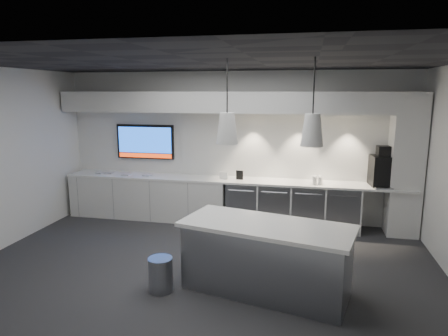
% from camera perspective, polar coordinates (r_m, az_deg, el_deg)
% --- Properties ---
extents(floor, '(7.00, 7.00, 0.00)m').
position_cam_1_polar(floor, '(6.17, -3.02, -14.12)').
color(floor, '#2C2C2E').
rests_on(floor, ground).
extents(ceiling, '(7.00, 7.00, 0.00)m').
position_cam_1_polar(ceiling, '(5.60, -3.33, 14.91)').
color(ceiling, black).
rests_on(ceiling, wall_back).
extents(wall_back, '(7.00, 0.00, 7.00)m').
position_cam_1_polar(wall_back, '(8.10, 1.46, 3.05)').
color(wall_back, white).
rests_on(wall_back, floor).
extents(wall_front, '(7.00, 0.00, 7.00)m').
position_cam_1_polar(wall_front, '(3.43, -14.27, -8.30)').
color(wall_front, white).
rests_on(wall_front, floor).
extents(back_counter, '(6.80, 0.65, 0.04)m').
position_cam_1_polar(back_counter, '(7.90, 1.01, -1.72)').
color(back_counter, white).
rests_on(back_counter, left_base_cabinets).
extents(left_base_cabinets, '(3.30, 0.63, 0.86)m').
position_cam_1_polar(left_base_cabinets, '(8.51, -10.68, -4.11)').
color(left_base_cabinets, silver).
rests_on(left_base_cabinets, floor).
extents(fridge_unit_a, '(0.60, 0.61, 0.85)m').
position_cam_1_polar(fridge_unit_a, '(7.97, 2.77, -5.00)').
color(fridge_unit_a, gray).
rests_on(fridge_unit_a, floor).
extents(fridge_unit_b, '(0.60, 0.61, 0.85)m').
position_cam_1_polar(fridge_unit_b, '(7.90, 7.30, -5.23)').
color(fridge_unit_b, gray).
rests_on(fridge_unit_b, floor).
extents(fridge_unit_c, '(0.60, 0.61, 0.85)m').
position_cam_1_polar(fridge_unit_c, '(7.87, 11.89, -5.42)').
color(fridge_unit_c, gray).
rests_on(fridge_unit_c, floor).
extents(fridge_unit_d, '(0.60, 0.61, 0.85)m').
position_cam_1_polar(fridge_unit_d, '(7.90, 16.48, -5.58)').
color(fridge_unit_d, gray).
rests_on(fridge_unit_d, floor).
extents(backsplash, '(4.60, 0.03, 1.30)m').
position_cam_1_polar(backsplash, '(7.95, 9.99, 3.10)').
color(backsplash, silver).
rests_on(backsplash, wall_back).
extents(soffit, '(6.90, 0.60, 0.40)m').
position_cam_1_polar(soffit, '(7.73, 1.08, 9.37)').
color(soffit, silver).
rests_on(soffit, wall_back).
extents(column, '(0.55, 0.55, 2.60)m').
position_cam_1_polar(column, '(7.89, 24.50, 0.38)').
color(column, silver).
rests_on(column, floor).
extents(wall_tv, '(1.25, 0.07, 0.72)m').
position_cam_1_polar(wall_tv, '(8.60, -11.17, 3.70)').
color(wall_tv, black).
rests_on(wall_tv, wall_back).
extents(island, '(2.35, 1.42, 0.93)m').
position_cam_1_polar(island, '(5.37, 6.02, -12.61)').
color(island, gray).
rests_on(island, floor).
extents(bin, '(0.42, 0.42, 0.46)m').
position_cam_1_polar(bin, '(5.52, -9.04, -14.78)').
color(bin, gray).
rests_on(bin, floor).
extents(coffee_machine, '(0.45, 0.61, 0.74)m').
position_cam_1_polar(coffee_machine, '(7.84, 21.67, -0.20)').
color(coffee_machine, black).
rests_on(coffee_machine, back_counter).
extents(sign_black, '(0.14, 0.03, 0.18)m').
position_cam_1_polar(sign_black, '(7.84, 2.24, -1.01)').
color(sign_black, black).
rests_on(sign_black, back_counter).
extents(sign_white, '(0.18, 0.07, 0.14)m').
position_cam_1_polar(sign_white, '(7.87, -0.05, -1.10)').
color(sign_white, white).
rests_on(sign_white, back_counter).
extents(cup_cluster, '(0.18, 0.18, 0.15)m').
position_cam_1_polar(cup_cluster, '(7.64, 13.18, -1.72)').
color(cup_cluster, white).
rests_on(cup_cluster, back_counter).
extents(tray_a, '(0.20, 0.20, 0.02)m').
position_cam_1_polar(tray_a, '(8.84, -17.22, -0.64)').
color(tray_a, '#B1B1B1').
rests_on(tray_a, back_counter).
extents(tray_b, '(0.19, 0.19, 0.02)m').
position_cam_1_polar(tray_b, '(8.74, -16.14, -0.71)').
color(tray_b, '#B1B1B1').
rests_on(tray_b, back_counter).
extents(tray_c, '(0.16, 0.16, 0.02)m').
position_cam_1_polar(tray_c, '(8.49, -13.79, -0.92)').
color(tray_c, '#B1B1B1').
rests_on(tray_c, back_counter).
extents(tray_d, '(0.18, 0.18, 0.02)m').
position_cam_1_polar(tray_d, '(8.34, -10.91, -1.01)').
color(tray_d, '#B1B1B1').
rests_on(tray_d, back_counter).
extents(pendant_left, '(0.27, 0.27, 1.09)m').
position_cam_1_polar(pendant_left, '(5.03, 0.45, 5.72)').
color(pendant_left, silver).
rests_on(pendant_left, ceiling).
extents(pendant_right, '(0.27, 0.27, 1.09)m').
position_cam_1_polar(pendant_right, '(4.93, 12.49, 5.36)').
color(pendant_right, silver).
rests_on(pendant_right, ceiling).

